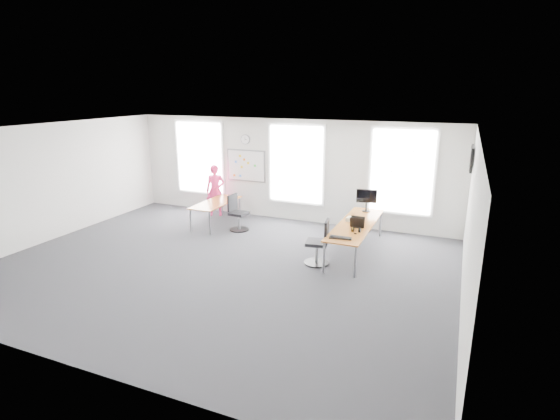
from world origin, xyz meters
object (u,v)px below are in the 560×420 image
at_px(chair_left, 237,215).
at_px(headphones, 356,230).
at_px(desk_right, 356,226).
at_px(chair_right, 319,245).
at_px(person, 215,190).
at_px(keyboard, 340,238).
at_px(monitor, 367,198).
at_px(desk_left, 216,204).

distance_m(chair_left, headphones, 3.77).
height_order(desk_right, chair_right, chair_right).
height_order(chair_right, person, person).
bearing_deg(headphones, keyboard, -95.99).
height_order(person, headphones, person).
distance_m(desk_right, keyboard, 1.16).
bearing_deg(keyboard, person, 142.50).
bearing_deg(desk_right, chair_right, -119.64).
xyz_separation_m(keyboard, monitor, (0.05, 2.33, 0.34)).
xyz_separation_m(desk_left, keyboard, (4.19, -1.83, 0.12)).
distance_m(desk_right, person, 5.00).
bearing_deg(chair_left, desk_right, -91.93).
bearing_deg(chair_right, chair_left, -126.33).
bearing_deg(desk_left, desk_right, -8.97).
bearing_deg(monitor, keyboard, -100.57).
relative_size(chair_right, headphones, 5.18).
xyz_separation_m(chair_right, headphones, (0.72, 0.41, 0.33)).
distance_m(desk_right, headphones, 0.63).
height_order(chair_left, headphones, chair_left).
bearing_deg(monitor, chair_right, -113.71).
height_order(desk_left, keyboard, keyboard).
xyz_separation_m(chair_left, person, (-1.31, 1.03, 0.35)).
relative_size(desk_left, person, 1.17).
height_order(desk_left, headphones, headphones).
bearing_deg(chair_right, monitor, 156.36).
xyz_separation_m(keyboard, headphones, (0.21, 0.55, 0.04)).
bearing_deg(headphones, chair_right, -135.86).
height_order(desk_right, monitor, monitor).
bearing_deg(keyboard, chair_left, 146.40).
bearing_deg(monitor, chair_left, -177.66).
distance_m(chair_left, keyboard, 3.77).
bearing_deg(chair_right, headphones, 110.32).
xyz_separation_m(desk_left, chair_left, (0.80, -0.21, -0.18)).
bearing_deg(keyboard, headphones, 61.37).
distance_m(chair_right, chair_left, 3.24).
height_order(chair_right, monitor, monitor).
distance_m(desk_left, chair_left, 0.85).
height_order(desk_right, chair_left, chair_left).
height_order(chair_right, headphones, chair_right).
relative_size(desk_right, monitor, 5.07).
distance_m(chair_left, person, 1.71).
bearing_deg(keyboard, monitor, 80.67).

